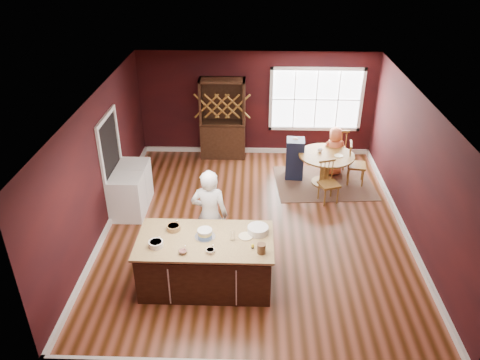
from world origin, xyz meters
The scene contains 28 objects.
room_shell centered at (0.00, 0.00, 1.35)m, with size 7.00×7.00×7.00m.
window centered at (1.50, 3.47, 1.50)m, with size 2.36×0.10×1.66m, color white, non-canonical shape.
doorway centered at (-2.97, 0.60, 1.02)m, with size 0.08×1.26×2.13m, color white, non-canonical shape.
kitchen_island centered at (-0.83, -1.75, 0.44)m, with size 2.23×1.17×0.92m.
dining_table centered at (1.62, 1.84, 0.53)m, with size 1.28×1.28×0.75m.
baker centered at (-0.82, -1.00, 0.90)m, with size 0.65×0.43×1.79m, color silver.
layer_cake centered at (-0.83, -1.67, 0.99)m, with size 0.34×0.34×0.14m, color silver, non-canonical shape.
bowl_blue centered at (-1.59, -1.95, 0.97)m, with size 0.24×0.24×0.09m, color white.
bowl_yellow centered at (-1.38, -1.49, 0.96)m, with size 0.23×0.23×0.09m, color #A88056.
bowl_pink centered at (-1.13, -2.12, 0.95)m, with size 0.14×0.14×0.05m, color silver.
bowl_olive centered at (-0.71, -2.08, 0.95)m, with size 0.15×0.15×0.05m, color beige.
drinking_glass centered at (-0.37, -1.75, 1.00)m, with size 0.08×0.08×0.16m, color white.
dinner_plate centered at (-0.17, -1.65, 0.93)m, with size 0.24×0.24×0.02m, color #FDFBC7.
white_tub centered at (0.03, -1.53, 0.98)m, with size 0.35×0.35×0.12m, color white.
stoneware_crock centered at (0.08, -2.06, 1.00)m, with size 0.14×0.14×0.16m, color #43331B.
toy_figurine centered at (-0.05, -1.96, 0.96)m, with size 0.05×0.05×0.08m, color yellow, non-canonical shape.
rug centered at (1.62, 1.84, 0.01)m, with size 2.26×1.74×0.01m, color brown.
chair_east centered at (2.35, 1.88, 0.51)m, with size 0.43×0.41×1.03m, color brown, non-canonical shape.
chair_south centered at (1.59, 1.00, 0.48)m, with size 0.40×0.38×0.96m, color brown, non-canonical shape.
chair_north centered at (1.99, 2.68, 0.55)m, with size 0.46×0.44×1.10m, color olive, non-canonical shape.
seated_woman centered at (1.87, 2.32, 0.61)m, with size 0.60×0.39×1.22m, color #E37048.
high_chair centered at (0.92, 2.12, 0.51)m, with size 0.42×0.42×1.03m, color black, non-canonical shape.
toddler centered at (0.87, 2.19, 0.81)m, with size 0.18×0.14×0.26m, color #8CA5BF, non-canonical shape.
table_plate centered at (1.88, 1.77, 0.76)m, with size 0.20×0.20×0.02m, color beige.
table_cup centered at (1.48, 1.97, 0.79)m, with size 0.11×0.11×0.09m, color white.
hutch centered at (-0.86, 3.22, 1.04)m, with size 1.14×0.47×2.08m, color black.
washer centered at (-2.64, 0.28, 0.46)m, with size 0.64×0.62×0.93m, color white.
dryer centered at (-2.64, 0.92, 0.46)m, with size 0.64×0.62×0.92m, color silver.
Camera 1 is at (-0.06, -7.89, 5.45)m, focal length 35.00 mm.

